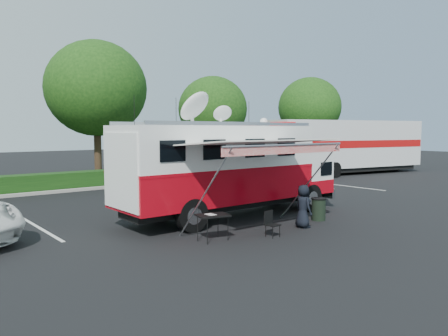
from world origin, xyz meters
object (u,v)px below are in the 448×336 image
(command_truck, at_px, (230,167))
(trash_bin, at_px, (319,209))
(folding_table, at_px, (213,216))
(semi_trailer, at_px, (347,146))

(command_truck, distance_m, trash_bin, 3.72)
(folding_table, xyz_separation_m, trash_bin, (4.99, -0.07, -0.35))
(trash_bin, height_order, semi_trailer, semi_trailer)
(folding_table, relative_size, semi_trailer, 0.08)
(command_truck, relative_size, folding_table, 8.63)
(command_truck, xyz_separation_m, folding_table, (-2.76, -2.48, -1.18))
(command_truck, height_order, trash_bin, command_truck)
(command_truck, bearing_deg, folding_table, -138.11)
(folding_table, height_order, semi_trailer, semi_trailer)
(command_truck, distance_m, semi_trailer, 19.50)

